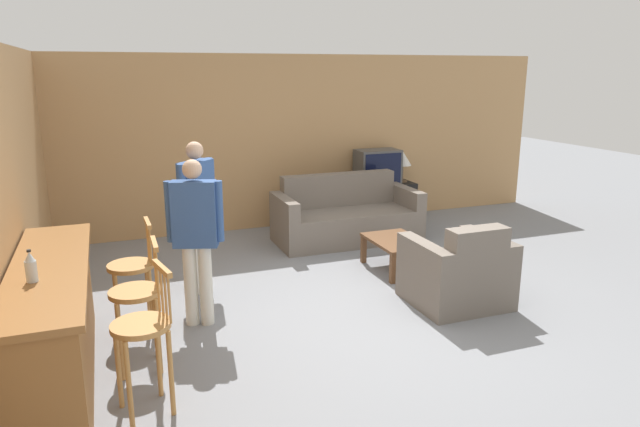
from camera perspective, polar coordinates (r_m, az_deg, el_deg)
ground_plane at (r=5.81m, az=4.59°, el=-9.96°), size 24.00×24.00×0.00m
wall_back at (r=8.70m, az=-5.31°, el=7.05°), size 9.40×0.08×2.60m
wall_left at (r=6.20m, az=-27.91°, el=2.57°), size 0.08×8.54×2.60m
bar_counter at (r=4.87m, az=-24.93°, el=-10.02°), size 0.55×2.39×0.96m
bar_chair_near at (r=4.22m, az=-17.22°, el=-11.56°), size 0.48×0.48×1.06m
bar_chair_mid at (r=4.81m, az=-17.76°, el=-8.33°), size 0.41×0.41×1.06m
bar_chair_far at (r=5.44m, az=-18.20°, el=-5.75°), size 0.42×0.42×1.06m
couch_far at (r=8.12m, az=2.59°, el=-0.43°), size 2.02×0.91×0.92m
armchair_near at (r=6.08m, az=13.64°, el=-5.90°), size 0.93×0.87×0.89m
coffee_table at (r=6.96m, az=7.68°, el=-3.07°), size 0.59×0.86×0.38m
tv_unit at (r=9.20m, az=5.68°, el=1.12°), size 1.22×0.47×0.61m
tv at (r=9.09m, az=5.78°, el=4.66°), size 0.68×0.41×0.55m
bottle at (r=4.38m, az=-26.94°, el=-4.82°), size 0.08×0.08×0.23m
table_lamp at (r=9.28m, az=8.28°, el=5.39°), size 0.28×0.28×0.50m
person_by_window at (r=6.22m, az=-12.14°, el=0.49°), size 0.43×0.42×1.65m
person_by_counter at (r=5.39m, az=-12.34°, el=-1.96°), size 0.50×0.28×1.59m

